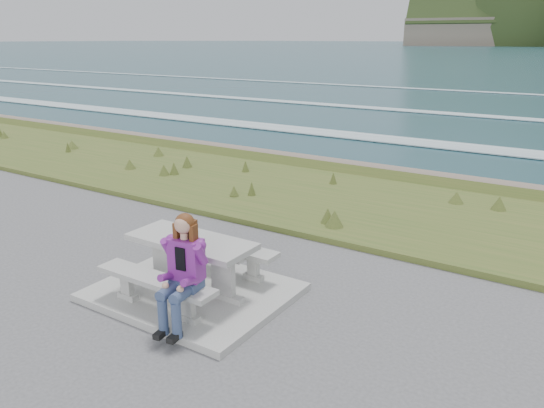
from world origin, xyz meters
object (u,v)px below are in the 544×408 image
at_px(bench_landward, 156,285).
at_px(bench_seaward, 223,249).
at_px(seated_woman, 180,287).
at_px(picnic_table, 191,250).

height_order(bench_landward, bench_seaward, same).
xyz_separation_m(bench_landward, bench_seaward, (0.00, 1.40, 0.00)).
height_order(bench_seaward, seated_woman, seated_woman).
relative_size(bench_seaward, seated_woman, 1.29).
bearing_deg(seated_woman, bench_landward, 158.40).
distance_m(picnic_table, bench_landward, 0.74).
relative_size(bench_landward, bench_seaward, 1.00).
bearing_deg(bench_seaward, picnic_table, -90.00).
xyz_separation_m(picnic_table, bench_seaward, (0.00, 0.70, -0.23)).
xyz_separation_m(bench_landward, seated_woman, (0.55, -0.13, 0.17)).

